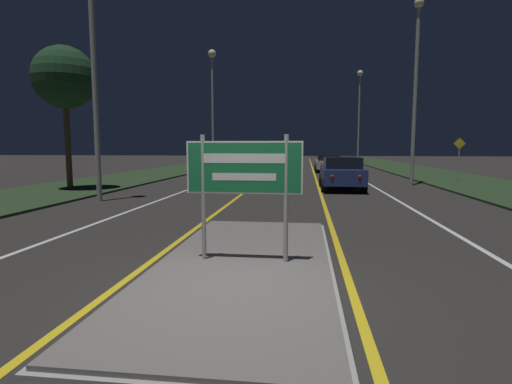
{
  "coord_description": "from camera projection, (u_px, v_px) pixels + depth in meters",
  "views": [
    {
      "loc": [
        0.94,
        -4.93,
        1.89
      ],
      "look_at": [
        0.0,
        2.67,
        1.02
      ],
      "focal_mm": 28.0,
      "sensor_mm": 36.0,
      "label": 1
    }
  ],
  "objects": [
    {
      "name": "edge_line_white_left",
      "position": [
        199.0,
        171.0,
        30.72
      ],
      "size": [
        0.1,
        70.0,
        0.01
      ],
      "color": "silver",
      "rests_on": "ground_plane"
    },
    {
      "name": "streetlight_left_near",
      "position": [
        92.0,
        28.0,
        13.31
      ],
      "size": [
        0.58,
        0.58,
        8.51
      ],
      "color": "#9E9E99",
      "rests_on": "ground_plane"
    },
    {
      "name": "verge_left",
      "position": [
        144.0,
        175.0,
        26.06
      ],
      "size": [
        5.0,
        100.0,
        0.08
      ],
      "color": "#23381E",
      "rests_on": "ground_plane"
    },
    {
      "name": "streetlight_right_far",
      "position": [
        359.0,
        99.0,
        42.98
      ],
      "size": [
        0.63,
        0.63,
        10.05
      ],
      "color": "#9E9E99",
      "rests_on": "ground_plane"
    },
    {
      "name": "streetlight_left_far",
      "position": [
        212.0,
        87.0,
        31.41
      ],
      "size": [
        0.63,
        0.63,
        9.44
      ],
      "color": "#9E9E99",
      "rests_on": "ground_plane"
    },
    {
      "name": "car_receding_0",
      "position": [
        342.0,
        172.0,
        17.73
      ],
      "size": [
        1.87,
        4.17,
        1.44
      ],
      "color": "navy",
      "rests_on": "ground_plane"
    },
    {
      "name": "car_receding_1",
      "position": [
        328.0,
        163.0,
        30.21
      ],
      "size": [
        1.95,
        4.58,
        1.34
      ],
      "color": "#B7B7BC",
      "rests_on": "ground_plane"
    },
    {
      "name": "ground_plane",
      "position": [
        231.0,
        293.0,
        5.19
      ],
      "size": [
        160.0,
        160.0,
        0.0
      ],
      "primitive_type": "plane",
      "color": "#282623"
    },
    {
      "name": "centre_line_yellow_right",
      "position": [
        314.0,
        172.0,
        29.65
      ],
      "size": [
        0.12,
        70.0,
        0.01
      ],
      "color": "gold",
      "rests_on": "ground_plane"
    },
    {
      "name": "verge_right",
      "position": [
        450.0,
        178.0,
        23.75
      ],
      "size": [
        5.0,
        100.0,
        0.08
      ],
      "color": "#23381E",
      "rests_on": "ground_plane"
    },
    {
      "name": "median_island",
      "position": [
        244.0,
        264.0,
        6.33
      ],
      "size": [
        2.76,
        6.63,
        0.1
      ],
      "color": "#999993",
      "rests_on": "ground_plane"
    },
    {
      "name": "lane_line_white_right",
      "position": [
        350.0,
        173.0,
        29.33
      ],
      "size": [
        0.12,
        70.0,
        0.01
      ],
      "color": "silver",
      "rests_on": "ground_plane"
    },
    {
      "name": "roadside_palm_left",
      "position": [
        64.0,
        78.0,
        16.59
      ],
      "size": [
        2.58,
        2.58,
        5.97
      ],
      "color": "#4C3823",
      "rests_on": "verge_left"
    },
    {
      "name": "streetlight_right_near",
      "position": [
        416.0,
        75.0,
        19.07
      ],
      "size": [
        0.45,
        0.45,
        8.82
      ],
      "color": "#9E9E99",
      "rests_on": "ground_plane"
    },
    {
      "name": "lane_line_white_left",
      "position": [
        237.0,
        172.0,
        30.35
      ],
      "size": [
        0.12,
        70.0,
        0.01
      ],
      "color": "silver",
      "rests_on": "ground_plane"
    },
    {
      "name": "centre_line_yellow_left",
      "position": [
        272.0,
        172.0,
        30.03
      ],
      "size": [
        0.12,
        70.0,
        0.01
      ],
      "color": "gold",
      "rests_on": "ground_plane"
    },
    {
      "name": "edge_line_white_right",
      "position": [
        392.0,
        173.0,
        28.96
      ],
      "size": [
        0.1,
        70.0,
        0.01
      ],
      "color": "silver",
      "rests_on": "ground_plane"
    },
    {
      "name": "highway_sign",
      "position": [
        244.0,
        174.0,
        6.17
      ],
      "size": [
        1.81,
        0.07,
        1.98
      ],
      "color": "#9E9E99",
      "rests_on": "median_island"
    },
    {
      "name": "car_approaching_0",
      "position": [
        233.0,
        169.0,
        19.88
      ],
      "size": [
        1.96,
        4.77,
        1.5
      ],
      "color": "black",
      "rests_on": "ground_plane"
    },
    {
      "name": "car_approaching_1",
      "position": [
        264.0,
        159.0,
        34.42
      ],
      "size": [
        1.84,
        4.84,
        1.56
      ],
      "color": "navy",
      "rests_on": "ground_plane"
    },
    {
      "name": "warning_sign",
      "position": [
        459.0,
        155.0,
        21.02
      ],
      "size": [
        0.6,
        0.06,
        2.28
      ],
      "color": "#9E9E99",
      "rests_on": "verge_right"
    }
  ]
}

